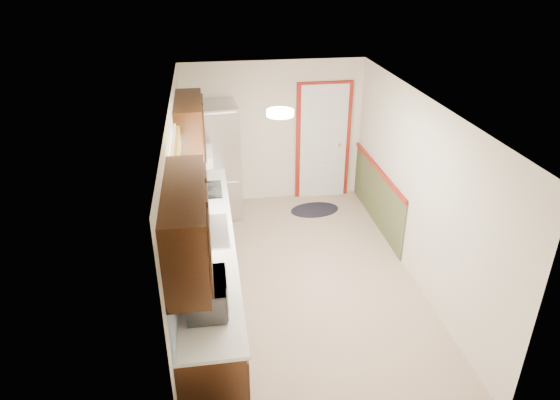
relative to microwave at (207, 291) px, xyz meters
name	(u,v)px	position (x,y,z in m)	size (l,w,h in m)	color
room_shell	(302,199)	(1.20, 1.62, 0.07)	(3.20, 5.20, 2.52)	tan
kitchen_run	(203,246)	(-0.04, 1.32, -0.32)	(0.63, 4.00, 2.20)	#31190B
back_wall_trim	(335,153)	(2.19, 3.83, -0.24)	(1.12, 2.30, 2.08)	maroon
ceiling_fixture	(280,113)	(0.90, 1.42, 1.23)	(0.30, 0.30, 0.06)	#FFD88C
microwave	(207,291)	(0.00, 0.00, 0.00)	(0.56, 0.31, 0.38)	white
refrigerator	(214,161)	(0.18, 3.66, -0.20)	(0.82, 0.80, 1.86)	#B7B7BC
rug	(315,210)	(1.81, 3.52, -1.12)	(0.82, 0.53, 0.01)	black
cooktop	(205,190)	(0.01, 2.58, -0.18)	(0.47, 0.57, 0.02)	black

